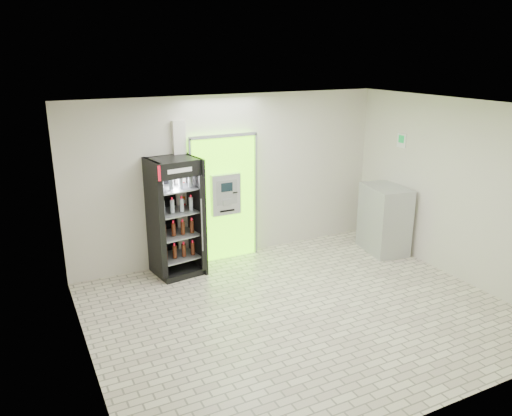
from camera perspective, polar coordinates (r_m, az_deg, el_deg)
ground at (r=7.63m, az=5.15°, el=-11.65°), size 6.00×6.00×0.00m
room_shell at (r=6.93m, az=5.55°, el=1.78°), size 6.00×6.00×6.00m
atm_assembly at (r=9.09m, az=-3.72°, el=1.23°), size 1.30×0.24×2.33m
pillar at (r=8.83m, az=-8.49°, el=1.45°), size 0.22×0.11×2.60m
beverage_cooler at (r=8.59m, az=-9.17°, el=-1.28°), size 0.86×0.80×2.04m
steel_cabinet at (r=9.85m, az=14.45°, el=-1.24°), size 0.80×1.06×1.28m
exit_sign at (r=9.75m, az=16.30°, el=7.41°), size 0.02×0.22×0.26m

